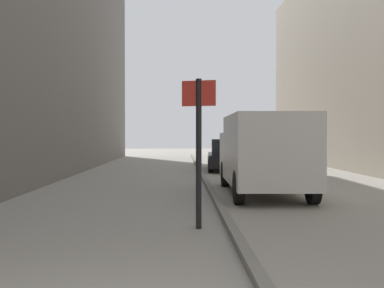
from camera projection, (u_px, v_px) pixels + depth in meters
ground_plane at (159, 184)px, 14.66m from camera, size 80.00×80.00×0.00m
kerb_strip at (207, 182)px, 14.70m from camera, size 0.16×40.00×0.12m
delivery_van at (263, 152)px, 12.20m from camera, size 2.03×5.29×2.16m
parked_car at (228, 155)px, 20.65m from camera, size 2.03×4.29×1.45m
street_sign_post at (199, 140)px, 7.69m from camera, size 0.58×0.20×2.60m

